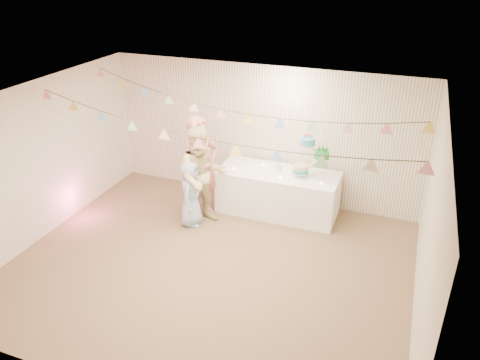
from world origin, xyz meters
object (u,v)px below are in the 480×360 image
(table, at_px, (278,192))
(person_adult_b, at_px, (203,176))
(person_child, at_px, (191,193))
(cake_stand, at_px, (310,160))
(person_adult_a, at_px, (201,168))

(table, bearing_deg, person_adult_b, -144.75)
(person_child, bearing_deg, person_adult_b, -57.98)
(cake_stand, relative_size, person_adult_a, 0.39)
(cake_stand, height_order, person_child, cake_stand)
(table, xyz_separation_m, person_adult_a, (-1.25, -0.62, 0.55))
(cake_stand, xyz_separation_m, person_child, (-1.85, -1.00, -0.51))
(person_adult_b, relative_size, person_child, 1.48)
(table, relative_size, person_adult_b, 1.21)
(cake_stand, xyz_separation_m, person_adult_a, (-1.80, -0.67, -0.17))
(person_adult_a, relative_size, person_child, 1.56)
(table, height_order, person_adult_a, person_adult_a)
(cake_stand, height_order, person_adult_b, person_adult_b)
(table, bearing_deg, person_adult_a, -153.81)
(person_adult_a, relative_size, person_adult_b, 1.06)
(table, xyz_separation_m, person_adult_b, (-1.13, -0.80, 0.49))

